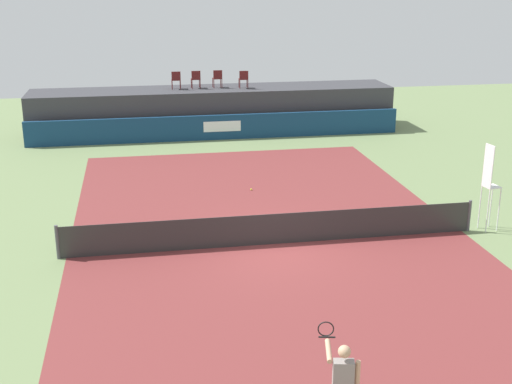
# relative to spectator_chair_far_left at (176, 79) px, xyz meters

# --- Properties ---
(ground_plane) EXTENTS (48.00, 48.00, 0.00)m
(ground_plane) POSITION_rel_spectator_chair_far_left_xyz_m (1.82, -12.29, -2.69)
(ground_plane) COLOR #6B7F51
(court_inner) EXTENTS (12.00, 22.00, 0.00)m
(court_inner) POSITION_rel_spectator_chair_far_left_xyz_m (1.82, -15.29, -2.69)
(court_inner) COLOR maroon
(court_inner) RESTS_ON ground
(sponsor_wall) EXTENTS (18.00, 0.22, 1.20)m
(sponsor_wall) POSITION_rel_spectator_chair_far_left_xyz_m (1.82, -1.79, -2.09)
(sponsor_wall) COLOR navy
(sponsor_wall) RESTS_ON ground
(spectator_platform) EXTENTS (18.00, 2.80, 2.20)m
(spectator_platform) POSITION_rel_spectator_chair_far_left_xyz_m (1.82, 0.01, -1.59)
(spectator_platform) COLOR #38383D
(spectator_platform) RESTS_ON ground
(spectator_chair_far_left) EXTENTS (0.45, 0.45, 0.89)m
(spectator_chair_far_left) POSITION_rel_spectator_chair_far_left_xyz_m (0.00, 0.00, 0.00)
(spectator_chair_far_left) COLOR #561919
(spectator_chair_far_left) RESTS_ON spectator_platform
(spectator_chair_left) EXTENTS (0.45, 0.45, 0.89)m
(spectator_chair_left) POSITION_rel_spectator_chair_far_left_xyz_m (0.98, 0.07, 0.00)
(spectator_chair_left) COLOR #561919
(spectator_chair_left) RESTS_ON spectator_platform
(spectator_chair_center) EXTENTS (0.45, 0.45, 0.89)m
(spectator_chair_center) POSITION_rel_spectator_chair_far_left_xyz_m (2.07, 0.10, 0.00)
(spectator_chair_center) COLOR #561919
(spectator_chair_center) RESTS_ON spectator_platform
(spectator_chair_right) EXTENTS (0.46, 0.46, 0.89)m
(spectator_chair_right) POSITION_rel_spectator_chair_far_left_xyz_m (3.32, -0.33, 0.00)
(spectator_chair_right) COLOR #561919
(spectator_chair_right) RESTS_ON spectator_platform
(umpire_chair) EXTENTS (0.50, 0.50, 2.76)m
(umpire_chair) POSITION_rel_spectator_chair_far_left_xyz_m (8.56, -15.31, -1.11)
(umpire_chair) COLOR white
(umpire_chair) RESTS_ON ground
(tennis_net) EXTENTS (12.40, 0.02, 0.95)m
(tennis_net) POSITION_rel_spectator_chair_far_left_xyz_m (1.82, -15.29, -2.22)
(tennis_net) COLOR #2D2D2D
(tennis_net) RESTS_ON ground
(net_post_near) EXTENTS (0.10, 0.10, 1.00)m
(net_post_near) POSITION_rel_spectator_chair_far_left_xyz_m (-4.38, -15.29, -2.19)
(net_post_near) COLOR #4C4C51
(net_post_near) RESTS_ON ground
(net_post_far) EXTENTS (0.10, 0.10, 1.00)m
(net_post_far) POSITION_rel_spectator_chair_far_left_xyz_m (8.02, -15.29, -2.19)
(net_post_far) COLOR #4C4C51
(net_post_far) RESTS_ON ground
(tennis_ball) EXTENTS (0.07, 0.07, 0.07)m
(tennis_ball) POSITION_rel_spectator_chair_far_left_xyz_m (2.04, -10.03, -2.66)
(tennis_ball) COLOR #D8EA33
(tennis_ball) RESTS_ON court_inner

